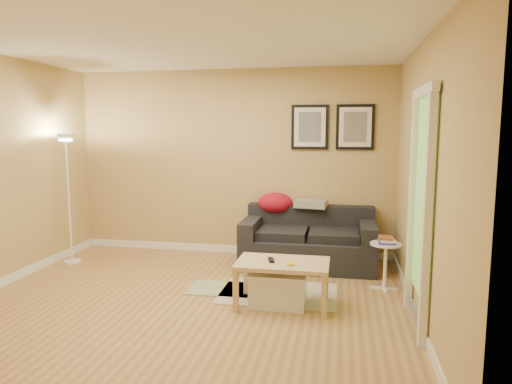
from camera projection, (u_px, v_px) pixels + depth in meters
floor at (188, 302)px, 4.76m from camera, size 4.50×4.50×0.00m
ceiling at (183, 42)px, 4.41m from camera, size 4.50×4.50×0.00m
wall_back at (233, 163)px, 6.53m from camera, size 4.50×0.00×4.50m
wall_front at (69, 212)px, 2.63m from camera, size 4.50×0.00×4.50m
wall_right at (423, 182)px, 4.17m from camera, size 0.00×4.00×4.00m
baseboard_back at (233, 249)px, 6.69m from camera, size 4.50×0.02×0.10m
baseboard_right at (416, 314)px, 4.34m from camera, size 0.02×4.00×0.10m
sofa at (308, 238)px, 5.99m from camera, size 1.70×0.90×0.75m
red_throw at (275, 203)px, 6.32m from camera, size 0.48×0.36×0.28m
plaid_throw at (311, 204)px, 6.20m from camera, size 0.45×0.32×0.10m
framed_print_left at (310, 127)px, 6.24m from camera, size 0.50×0.04×0.60m
framed_print_right at (355, 127)px, 6.13m from camera, size 0.50×0.04×0.60m
area_rug at (278, 293)px, 5.00m from camera, size 1.25×0.85×0.01m
green_runner at (221, 289)px, 5.15m from camera, size 0.70×0.50×0.01m
coffee_table at (282, 284)px, 4.64m from camera, size 0.97×0.65×0.46m
remote_control at (271, 260)px, 4.63m from camera, size 0.09×0.17×0.02m
tape_roll at (290, 264)px, 4.46m from camera, size 0.07×0.07×0.03m
storage_bin at (278, 288)px, 4.67m from camera, size 0.57×0.42×0.35m
side_table at (385, 266)px, 5.12m from camera, size 0.34×0.34×0.52m
book_stack at (386, 240)px, 5.09m from camera, size 0.21×0.25×0.07m
floor_lamp at (69, 203)px, 6.07m from camera, size 0.22×0.22×1.72m
doorway at (419, 214)px, 4.07m from camera, size 0.12×1.01×2.13m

